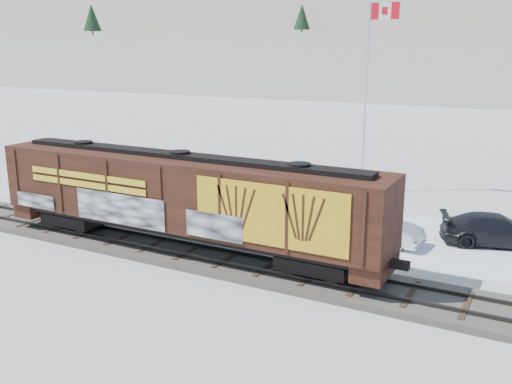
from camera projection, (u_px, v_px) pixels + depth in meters
The scene contains 8 objects.
ground at pixel (228, 264), 25.17m from camera, with size 500.00×500.00×0.00m, color white.
rail_track at pixel (228, 261), 25.13m from camera, with size 50.00×3.40×0.43m.
parking_strip at pixel (298, 220), 31.57m from camera, with size 40.00×8.00×0.03m, color white.
hopper_railcar at pixel (181, 195), 25.57m from camera, with size 19.20×3.06×4.33m.
flagpole at pixel (366, 124), 36.68m from camera, with size 2.30×0.90×12.16m.
car_silver at pixel (220, 199), 32.64m from camera, with size 2.01×5.00×1.70m, color #B7BABF.
car_white at pixel (375, 227), 27.80m from camera, with size 1.62×4.63×1.53m, color white.
car_dark at pixel (496, 230), 27.40m from camera, with size 2.11×5.18×1.50m, color black.
Camera 1 is at (12.26, -20.22, 9.27)m, focal length 40.00 mm.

